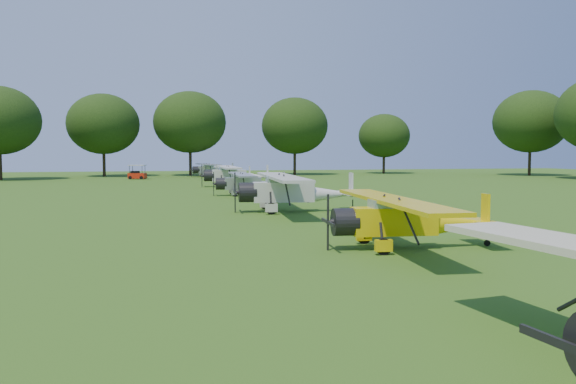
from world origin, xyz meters
name	(u,v)px	position (x,y,z in m)	size (l,w,h in m)	color
ground	(296,215)	(0.00, 0.00, 0.00)	(160.00, 160.00, 0.00)	#245214
tree_belt	(355,73)	(3.57, 0.16, 8.03)	(137.36, 130.27, 14.52)	black
aircraft_2	(406,216)	(1.14, -11.79, 1.18)	(6.44, 10.26, 2.02)	#DFC209
aircraft_3	(293,189)	(0.23, 1.64, 1.37)	(7.49, 11.94, 2.35)	silver
aircraft_4	(248,182)	(-0.20, 14.86, 1.14)	(6.21, 9.88, 1.95)	#B7B7BB
aircraft_5	(234,174)	(0.39, 27.08, 1.34)	(7.28, 11.57, 2.28)	silver
aircraft_6	(227,172)	(1.33, 39.79, 1.09)	(5.93, 9.42, 1.86)	silver
aircraft_7	(212,169)	(0.61, 51.58, 1.20)	(6.61, 10.49, 2.06)	#B7B7BB
golf_cart	(137,174)	(-9.82, 46.43, 0.63)	(2.50, 1.96, 1.88)	red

